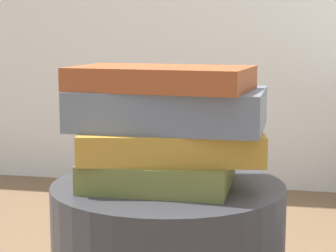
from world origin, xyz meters
The scene contains 4 objects.
book_olive centered at (-0.01, -0.01, 0.53)m, with size 0.22×0.18×0.04m, color olive.
book_ochre centered at (0.01, 0.00, 0.57)m, with size 0.27×0.17×0.04m, color #B7842D.
book_slate centered at (0.00, 0.01, 0.63)m, with size 0.29×0.18×0.06m, color slate.
book_rust centered at (-0.01, -0.01, 0.67)m, with size 0.27×0.16×0.04m, color #994723.
Camera 1 is at (0.20, -0.92, 0.74)m, focal length 65.44 mm.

